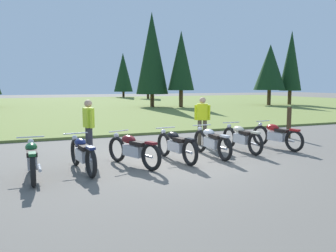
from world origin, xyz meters
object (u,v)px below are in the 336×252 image
(rider_with_back_turned, at_px, (89,125))
(trail_marker_post, at_px, (289,123))
(rider_checking_bike, at_px, (202,118))
(motorcycle_british_green, at_px, (32,159))
(motorcycle_silver, at_px, (212,141))
(motorcycle_red, at_px, (276,135))
(motorcycle_cream, at_px, (241,138))
(motorcycle_navy, at_px, (82,153))
(motorcycle_black, at_px, (176,145))
(motorcycle_maroon, at_px, (133,149))

(rider_with_back_turned, bearing_deg, trail_marker_post, 4.86)
(rider_checking_bike, bearing_deg, motorcycle_british_green, -156.90)
(motorcycle_silver, distance_m, trail_marker_post, 4.92)
(motorcycle_red, relative_size, rider_with_back_turned, 1.25)
(motorcycle_cream, xyz_separation_m, trail_marker_post, (3.31, 1.58, 0.18))
(motorcycle_navy, bearing_deg, motorcycle_black, 4.46)
(rider_checking_bike, bearing_deg, motorcycle_red, -37.78)
(motorcycle_cream, height_order, motorcycle_red, same)
(motorcycle_silver, bearing_deg, rider_checking_bike, 69.90)
(motorcycle_british_green, bearing_deg, rider_with_back_turned, 48.51)
(motorcycle_maroon, distance_m, motorcycle_silver, 2.52)
(motorcycle_cream, bearing_deg, motorcycle_silver, -166.82)
(motorcycle_navy, bearing_deg, motorcycle_maroon, 2.10)
(motorcycle_silver, bearing_deg, motorcycle_maroon, -173.01)
(motorcycle_navy, height_order, rider_with_back_turned, rider_with_back_turned)
(motorcycle_navy, relative_size, motorcycle_maroon, 1.05)
(motorcycle_red, bearing_deg, motorcycle_black, -173.58)
(motorcycle_navy, bearing_deg, motorcycle_red, 5.63)
(motorcycle_navy, bearing_deg, trail_marker_post, 14.92)
(motorcycle_black, bearing_deg, rider_checking_bike, 46.11)
(motorcycle_navy, xyz_separation_m, motorcycle_cream, (5.03, 0.65, 0.00))
(motorcycle_navy, xyz_separation_m, motorcycle_silver, (3.79, 0.35, 0.00))
(motorcycle_red, bearing_deg, motorcycle_silver, -173.95)
(motorcycle_maroon, height_order, motorcycle_black, same)
(motorcycle_black, xyz_separation_m, trail_marker_post, (5.77, 2.02, 0.18))
(trail_marker_post, bearing_deg, motorcycle_british_green, -165.46)
(motorcycle_cream, height_order, trail_marker_post, trail_marker_post)
(rider_checking_bike, xyz_separation_m, trail_marker_post, (3.90, 0.08, -0.33))
(motorcycle_black, bearing_deg, motorcycle_cream, 10.25)
(motorcycle_navy, distance_m, motorcycle_silver, 3.80)
(rider_with_back_turned, bearing_deg, motorcycle_silver, -19.63)
(motorcycle_black, distance_m, trail_marker_post, 6.11)
(rider_checking_bike, height_order, rider_with_back_turned, same)
(rider_with_back_turned, distance_m, trail_marker_post, 7.94)
(motorcycle_black, height_order, motorcycle_red, same)
(motorcycle_british_green, relative_size, motorcycle_red, 1.01)
(motorcycle_black, bearing_deg, motorcycle_red, 6.42)
(motorcycle_silver, bearing_deg, rider_with_back_turned, 160.37)
(motorcycle_british_green, xyz_separation_m, motorcycle_navy, (1.15, 0.24, 0.00))
(motorcycle_british_green, height_order, motorcycle_red, same)
(motorcycle_british_green, relative_size, motorcycle_silver, 1.00)
(trail_marker_post, bearing_deg, motorcycle_black, -160.69)
(motorcycle_silver, xyz_separation_m, trail_marker_post, (4.55, 1.87, 0.18))
(motorcycle_navy, height_order, rider_checking_bike, rider_checking_bike)
(motorcycle_navy, relative_size, rider_checking_bike, 1.26)
(rider_with_back_turned, bearing_deg, rider_checking_bike, 8.45)
(motorcycle_black, xyz_separation_m, rider_with_back_turned, (-2.14, 1.35, 0.51))
(motorcycle_cream, relative_size, rider_checking_bike, 1.26)
(rider_with_back_turned, bearing_deg, motorcycle_british_green, -131.49)
(motorcycle_maroon, xyz_separation_m, motorcycle_silver, (2.50, 0.31, 0.00))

